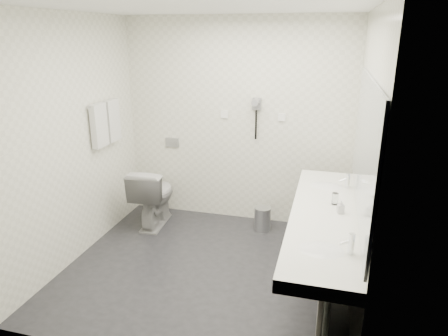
% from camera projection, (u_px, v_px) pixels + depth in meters
% --- Properties ---
extents(floor, '(2.80, 2.80, 0.00)m').
position_uv_depth(floor, '(206.00, 268.00, 4.17)').
color(floor, '#242429').
rests_on(floor, ground).
extents(ceiling, '(2.80, 2.80, 0.00)m').
position_uv_depth(ceiling, '(202.00, 7.00, 3.38)').
color(ceiling, white).
rests_on(ceiling, wall_back).
extents(wall_back, '(2.80, 0.00, 2.80)m').
position_uv_depth(wall_back, '(237.00, 123.00, 4.97)').
color(wall_back, white).
rests_on(wall_back, floor).
extents(wall_front, '(2.80, 0.00, 2.80)m').
position_uv_depth(wall_front, '(142.00, 206.00, 2.59)').
color(wall_front, white).
rests_on(wall_front, floor).
extents(wall_left, '(0.00, 2.60, 2.60)m').
position_uv_depth(wall_left, '(73.00, 141.00, 4.12)').
color(wall_left, white).
rests_on(wall_left, floor).
extents(wall_right, '(0.00, 2.60, 2.60)m').
position_uv_depth(wall_right, '(362.00, 163.00, 3.43)').
color(wall_right, white).
rests_on(wall_right, floor).
extents(vanity_counter, '(0.55, 2.20, 0.10)m').
position_uv_depth(vanity_counter, '(324.00, 218.00, 3.46)').
color(vanity_counter, white).
rests_on(vanity_counter, floor).
extents(vanity_panel, '(0.03, 2.15, 0.75)m').
position_uv_depth(vanity_panel, '(323.00, 262.00, 3.59)').
color(vanity_panel, gray).
rests_on(vanity_panel, floor).
extents(vanity_post_far, '(0.06, 0.06, 0.75)m').
position_uv_depth(vanity_post_far, '(329.00, 214.00, 4.53)').
color(vanity_post_far, silver).
rests_on(vanity_post_far, floor).
extents(mirror, '(0.02, 2.20, 1.05)m').
position_uv_depth(mirror, '(364.00, 146.00, 3.19)').
color(mirror, '#B2BCC6').
rests_on(mirror, wall_right).
extents(basin_near, '(0.40, 0.31, 0.05)m').
position_uv_depth(basin_near, '(321.00, 252.00, 2.85)').
color(basin_near, white).
rests_on(basin_near, vanity_counter).
extents(basin_far, '(0.40, 0.31, 0.05)m').
position_uv_depth(basin_far, '(326.00, 187.00, 4.04)').
color(basin_far, white).
rests_on(basin_far, vanity_counter).
extents(faucet_near, '(0.04, 0.04, 0.15)m').
position_uv_depth(faucet_near, '(351.00, 244.00, 2.78)').
color(faucet_near, silver).
rests_on(faucet_near, vanity_counter).
extents(faucet_far, '(0.04, 0.04, 0.15)m').
position_uv_depth(faucet_far, '(348.00, 181.00, 3.97)').
color(faucet_far, silver).
rests_on(faucet_far, vanity_counter).
extents(soap_bottle_a, '(0.07, 0.07, 0.12)m').
position_uv_depth(soap_bottle_a, '(341.00, 207.00, 3.41)').
color(soap_bottle_a, silver).
rests_on(soap_bottle_a, vanity_counter).
extents(glass_left, '(0.07, 0.07, 0.10)m').
position_uv_depth(glass_left, '(335.00, 199.00, 3.59)').
color(glass_left, silver).
rests_on(glass_left, vanity_counter).
extents(toilet, '(0.47, 0.77, 0.76)m').
position_uv_depth(toilet, '(154.00, 196.00, 5.04)').
color(toilet, white).
rests_on(toilet, floor).
extents(flush_plate, '(0.18, 0.02, 0.12)m').
position_uv_depth(flush_plate, '(172.00, 142.00, 5.26)').
color(flush_plate, '#B2B5BA').
rests_on(flush_plate, wall_back).
extents(pedal_bin, '(0.21, 0.21, 0.28)m').
position_uv_depth(pedal_bin, '(263.00, 219.00, 4.95)').
color(pedal_bin, '#B2B5BA').
rests_on(pedal_bin, floor).
extents(bin_lid, '(0.20, 0.20, 0.02)m').
position_uv_depth(bin_lid, '(263.00, 208.00, 4.90)').
color(bin_lid, '#B2B5BA').
rests_on(bin_lid, pedal_bin).
extents(towel_rail, '(0.02, 0.62, 0.02)m').
position_uv_depth(towel_rail, '(103.00, 103.00, 4.52)').
color(towel_rail, silver).
rests_on(towel_rail, wall_left).
extents(towel_near, '(0.07, 0.24, 0.48)m').
position_uv_depth(towel_near, '(99.00, 126.00, 4.46)').
color(towel_near, silver).
rests_on(towel_near, towel_rail).
extents(towel_far, '(0.07, 0.24, 0.48)m').
position_uv_depth(towel_far, '(112.00, 120.00, 4.72)').
color(towel_far, silver).
rests_on(towel_far, towel_rail).
extents(dryer_cradle, '(0.10, 0.04, 0.14)m').
position_uv_depth(dryer_cradle, '(257.00, 104.00, 4.80)').
color(dryer_cradle, gray).
rests_on(dryer_cradle, wall_back).
extents(dryer_barrel, '(0.08, 0.14, 0.08)m').
position_uv_depth(dryer_barrel, '(256.00, 102.00, 4.73)').
color(dryer_barrel, gray).
rests_on(dryer_barrel, dryer_cradle).
extents(dryer_cord, '(0.02, 0.02, 0.35)m').
position_uv_depth(dryer_cord, '(256.00, 125.00, 4.87)').
color(dryer_cord, black).
rests_on(dryer_cord, dryer_cradle).
extents(switch_plate_a, '(0.09, 0.02, 0.09)m').
position_uv_depth(switch_plate_a, '(224.00, 114.00, 4.96)').
color(switch_plate_a, white).
rests_on(switch_plate_a, wall_back).
extents(switch_plate_b, '(0.09, 0.02, 0.09)m').
position_uv_depth(switch_plate_b, '(282.00, 117.00, 4.79)').
color(switch_plate_b, white).
rests_on(switch_plate_b, wall_back).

